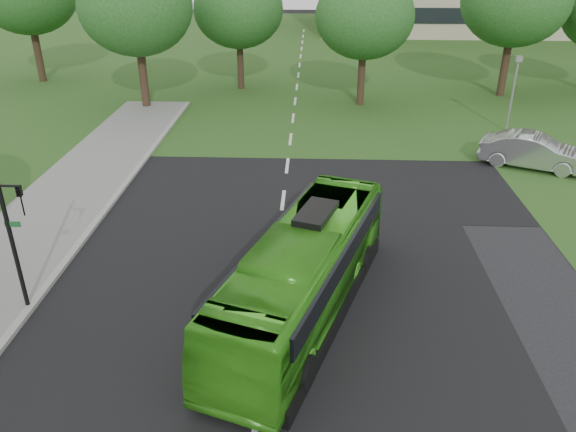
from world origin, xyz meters
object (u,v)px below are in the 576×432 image
object	(u,v)px
camera_pole	(514,84)
sedan	(534,151)
tree_park_c	(365,16)
bus	(304,273)
traffic_light	(14,232)
tree_park_a	(135,7)
tree_park_b	(238,9)
tree_park_d	(516,0)

from	to	relation	value
camera_pole	sedan	bearing A→B (deg)	-117.17
tree_park_c	bus	xyz separation A→B (m)	(-3.31, -23.18, -4.19)
tree_park_c	camera_pole	size ratio (longest dim) A/B	1.94
traffic_light	tree_park_a	bearing A→B (deg)	90.14
tree_park_a	tree_park_b	bearing A→B (deg)	44.47
tree_park_a	sedan	distance (m)	24.04
bus	sedan	size ratio (longest dim) A/B	1.99
tree_park_a	camera_pole	distance (m)	22.50
tree_park_a	tree_park_b	xyz separation A→B (m)	(5.54, 5.44, -0.71)
bus	camera_pole	bearing A→B (deg)	76.48
tree_park_d	camera_pole	bearing A→B (deg)	-104.00
tree_park_d	tree_park_c	bearing A→B (deg)	-164.52
tree_park_c	traffic_light	size ratio (longest dim) A/B	1.85
tree_park_d	bus	bearing A→B (deg)	-117.13
tree_park_b	sedan	world-z (taller)	tree_park_b
tree_park_c	traffic_light	world-z (taller)	tree_park_c
sedan	tree_park_c	bearing A→B (deg)	58.50
tree_park_b	tree_park_c	bearing A→B (deg)	-25.89
sedan	camera_pole	size ratio (longest dim) A/B	1.16
tree_park_b	tree_park_d	distance (m)	18.42
tree_park_b	bus	distance (m)	28.02
tree_park_a	tree_park_b	distance (m)	7.80
tree_park_a	tree_park_b	world-z (taller)	tree_park_a
tree_park_d	bus	world-z (taller)	tree_park_d
tree_park_b	tree_park_d	xyz separation A→B (m)	(18.36, -1.30, 0.80)
tree_park_a	sedan	xyz separation A→B (m)	(21.34, -9.66, -5.39)
tree_park_b	bus	xyz separation A→B (m)	(5.06, -27.25, -4.13)
tree_park_a	bus	world-z (taller)	tree_park_a
tree_park_c	traffic_light	bearing A→B (deg)	-115.94
tree_park_c	tree_park_d	size ratio (longest dim) A/B	0.88
tree_park_a	tree_park_c	distance (m)	14.00
tree_park_b	camera_pole	world-z (taller)	tree_park_b
tree_park_c	camera_pole	world-z (taller)	tree_park_c
tree_park_b	traffic_light	world-z (taller)	tree_park_b
tree_park_d	traffic_light	world-z (taller)	tree_park_d
tree_park_d	tree_park_b	bearing A→B (deg)	175.94
tree_park_b	camera_pole	bearing A→B (deg)	-30.26
sedan	traffic_light	distance (m)	22.56
tree_park_b	sedan	xyz separation A→B (m)	(15.80, -15.10, -4.68)
tree_park_d	sedan	size ratio (longest dim) A/B	1.89
tree_park_c	sedan	distance (m)	14.12
tree_park_a	tree_park_d	size ratio (longest dim) A/B	0.98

